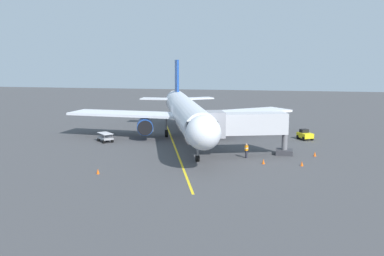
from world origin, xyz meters
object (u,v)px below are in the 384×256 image
(airplane, at_px, (185,112))
(safety_cone_nose_right, at_px, (263,162))
(safety_cone_wing_starboard, at_px, (315,154))
(jet_bridge, at_px, (239,125))
(tug_portside, at_px, (305,135))
(baggage_cart_near_nose, at_px, (105,137))
(safety_cone_nose_left, at_px, (98,171))
(ground_crew_marshaller, at_px, (246,151))
(safety_cone_wing_port, at_px, (302,164))

(airplane, bearing_deg, safety_cone_nose_right, 132.89)
(airplane, distance_m, safety_cone_nose_right, 17.74)
(airplane, relative_size, safety_cone_wing_starboard, 71.28)
(jet_bridge, bearing_deg, tug_portside, -122.76)
(baggage_cart_near_nose, bearing_deg, airplane, -159.35)
(airplane, xyz_separation_m, safety_cone_wing_starboard, (-17.62, 7.44, -3.73))
(airplane, xyz_separation_m, safety_cone_nose_left, (4.32, 20.57, -3.73))
(safety_cone_nose_left, xyz_separation_m, safety_cone_wing_starboard, (-21.94, -13.13, 0.00))
(safety_cone_nose_right, height_order, safety_cone_wing_starboard, same)
(safety_cone_nose_right, bearing_deg, baggage_cart_near_nose, -21.11)
(ground_crew_marshaller, bearing_deg, safety_cone_nose_left, 36.84)
(airplane, bearing_deg, safety_cone_wing_starboard, 157.10)
(airplane, distance_m, safety_cone_wing_starboard, 19.49)
(tug_portside, relative_size, safety_cone_nose_left, 4.98)
(airplane, height_order, safety_cone_nose_left, airplane)
(ground_crew_marshaller, distance_m, baggage_cart_near_nose, 21.24)
(jet_bridge, bearing_deg, safety_cone_wing_starboard, -170.32)
(ground_crew_marshaller, distance_m, safety_cone_nose_right, 3.43)
(ground_crew_marshaller, height_order, safety_cone_nose_right, ground_crew_marshaller)
(safety_cone_wing_port, height_order, safety_cone_wing_starboard, same)
(airplane, xyz_separation_m, ground_crew_marshaller, (-9.68, 10.08, -3.12))
(ground_crew_marshaller, height_order, safety_cone_wing_starboard, ground_crew_marshaller)
(safety_cone_nose_right, bearing_deg, safety_cone_wing_port, 178.86)
(tug_portside, bearing_deg, jet_bridge, 57.24)
(safety_cone_nose_left, bearing_deg, safety_cone_wing_starboard, -149.11)
(jet_bridge, bearing_deg, safety_cone_wing_port, 152.16)
(baggage_cart_near_nose, distance_m, safety_cone_nose_left, 17.73)
(safety_cone_wing_port, xyz_separation_m, safety_cone_wing_starboard, (-1.68, -5.34, 0.00))
(safety_cone_nose_left, bearing_deg, ground_crew_marshaller, -143.16)
(safety_cone_nose_left, bearing_deg, safety_cone_wing_port, -158.99)
(jet_bridge, distance_m, safety_cone_wing_port, 8.89)
(airplane, distance_m, jet_bridge, 12.50)
(airplane, height_order, ground_crew_marshaller, airplane)
(airplane, relative_size, baggage_cart_near_nose, 13.82)
(baggage_cart_near_nose, bearing_deg, safety_cone_nose_right, 158.89)
(tug_portside, height_order, safety_cone_nose_right, tug_portside)
(ground_crew_marshaller, height_order, safety_cone_nose_left, ground_crew_marshaller)
(jet_bridge, height_order, tug_portside, jet_bridge)
(tug_portside, bearing_deg, airplane, 12.67)
(safety_cone_nose_left, xyz_separation_m, safety_cone_nose_right, (-16.13, -7.87, 0.00))
(ground_crew_marshaller, bearing_deg, safety_cone_nose_right, 129.04)
(tug_portside, distance_m, safety_cone_wing_starboard, 11.28)
(safety_cone_nose_left, bearing_deg, baggage_cart_near_nose, -68.99)
(ground_crew_marshaller, bearing_deg, tug_portside, -117.54)
(safety_cone_nose_right, bearing_deg, safety_cone_nose_left, 26.00)
(tug_portside, bearing_deg, safety_cone_nose_left, 48.93)
(airplane, height_order, jet_bridge, airplane)
(safety_cone_wing_port, bearing_deg, airplane, -38.74)
(jet_bridge, height_order, baggage_cart_near_nose, jet_bridge)
(safety_cone_nose_left, height_order, safety_cone_wing_starboard, same)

